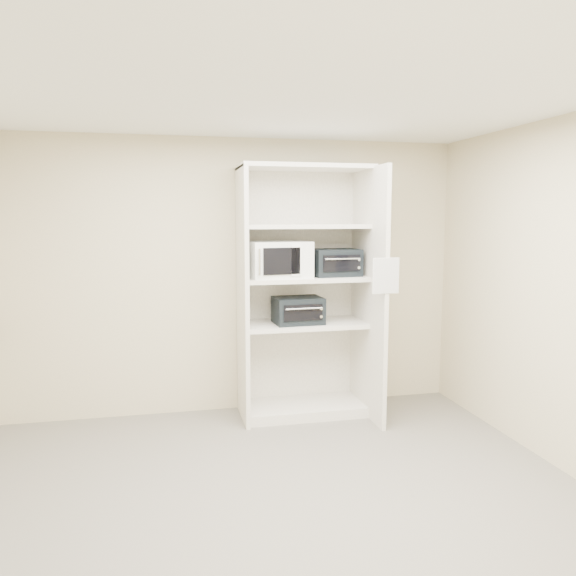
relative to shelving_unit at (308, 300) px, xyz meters
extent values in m
cube|color=slate|center=(-0.67, -1.70, -1.13)|extent=(4.50, 4.00, 0.01)
cube|color=white|center=(-0.67, -1.70, 1.57)|extent=(4.50, 4.00, 0.01)
cube|color=beige|center=(-0.67, 0.30, 0.22)|extent=(4.50, 0.02, 2.70)
cube|color=beige|center=(-0.67, -3.70, 0.22)|extent=(4.50, 0.02, 2.70)
cube|color=beige|center=(1.58, -1.70, 0.22)|extent=(0.02, 4.00, 2.70)
cube|color=white|center=(-0.65, -0.02, 0.07)|extent=(0.04, 0.60, 2.40)
cube|color=white|center=(0.55, -0.17, 0.07)|extent=(0.04, 0.90, 2.40)
cube|color=white|center=(-0.05, 0.28, 0.07)|extent=(1.24, 0.02, 2.40)
cube|color=white|center=(-0.05, 0.00, -1.08)|extent=(1.16, 0.56, 0.10)
cube|color=white|center=(-0.05, 0.00, -0.23)|extent=(1.16, 0.56, 0.04)
cube|color=white|center=(-0.05, 0.00, 0.22)|extent=(1.16, 0.56, 0.04)
cube|color=white|center=(-0.05, 0.00, 0.72)|extent=(1.16, 0.56, 0.04)
cube|color=white|center=(-0.05, 0.00, 1.27)|extent=(1.24, 0.60, 0.04)
cube|color=white|center=(-0.31, -0.04, 0.41)|extent=(0.61, 0.49, 0.34)
cube|color=black|center=(0.25, -0.03, 0.37)|extent=(0.48, 0.37, 0.26)
cube|color=black|center=(-0.12, -0.05, -0.08)|extent=(0.47, 0.37, 0.25)
cube|color=white|center=(0.54, -0.63, 0.30)|extent=(0.24, 0.02, 0.31)
camera|label=1|loc=(-1.37, -5.22, 0.81)|focal=35.00mm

